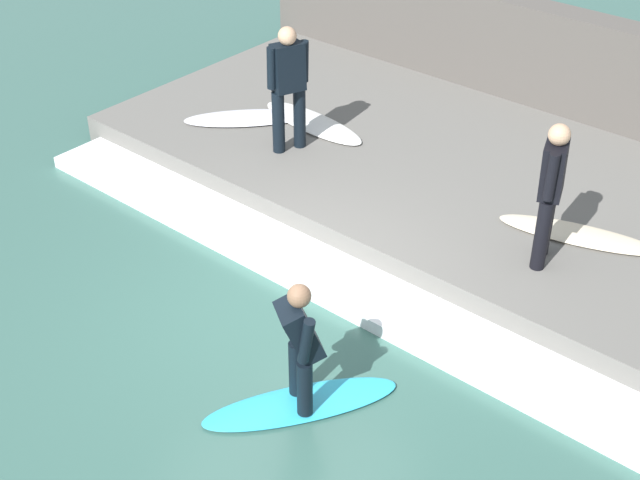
{
  "coord_description": "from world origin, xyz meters",
  "views": [
    {
      "loc": [
        -5.53,
        -5.15,
        6.07
      ],
      "look_at": [
        0.56,
        0.0,
        0.7
      ],
      "focal_mm": 50.0,
      "sensor_mm": 36.0,
      "label": 1
    }
  ],
  "objects_px": {
    "surfboard_riding": "(301,404)",
    "surfer_waiting_near": "(551,187)",
    "surfboard_spare": "(246,118)",
    "surfboard_waiting_far": "(313,123)",
    "surfer_riding": "(300,340)",
    "surfer_waiting_far": "(288,82)",
    "surfboard_waiting_near": "(578,235)"
  },
  "relations": [
    {
      "from": "surfer_riding",
      "to": "surfer_waiting_near",
      "type": "bearing_deg",
      "value": -14.08
    },
    {
      "from": "surfer_riding",
      "to": "surfboard_waiting_near",
      "type": "bearing_deg",
      "value": -13.32
    },
    {
      "from": "surfboard_riding",
      "to": "surfboard_spare",
      "type": "xyz_separation_m",
      "value": [
        3.5,
        4.11,
        0.4
      ]
    },
    {
      "from": "surfboard_waiting_near",
      "to": "surfboard_riding",
      "type": "bearing_deg",
      "value": 166.68
    },
    {
      "from": "surfboard_riding",
      "to": "surfer_waiting_near",
      "type": "distance_m",
      "value": 3.45
    },
    {
      "from": "surfer_riding",
      "to": "surfboard_waiting_far",
      "type": "relative_size",
      "value": 0.73
    },
    {
      "from": "surfer_riding",
      "to": "surfer_waiting_far",
      "type": "height_order",
      "value": "surfer_waiting_far"
    },
    {
      "from": "surfer_waiting_near",
      "to": "surfboard_waiting_far",
      "type": "height_order",
      "value": "surfer_waiting_near"
    },
    {
      "from": "surfboard_riding",
      "to": "surfboard_spare",
      "type": "height_order",
      "value": "surfboard_spare"
    },
    {
      "from": "surfboard_riding",
      "to": "surfer_riding",
      "type": "relative_size",
      "value": 1.37
    },
    {
      "from": "surfer_waiting_near",
      "to": "surfboard_waiting_far",
      "type": "relative_size",
      "value": 0.87
    },
    {
      "from": "surfer_waiting_near",
      "to": "surfboard_waiting_near",
      "type": "relative_size",
      "value": 0.87
    },
    {
      "from": "surfboard_waiting_far",
      "to": "surfer_riding",
      "type": "bearing_deg",
      "value": -140.63
    },
    {
      "from": "surfer_waiting_near",
      "to": "surfboard_waiting_near",
      "type": "distance_m",
      "value": 1.15
    },
    {
      "from": "surfer_waiting_near",
      "to": "surfer_waiting_far",
      "type": "bearing_deg",
      "value": 87.59
    },
    {
      "from": "surfer_riding",
      "to": "surfer_waiting_far",
      "type": "relative_size",
      "value": 0.81
    },
    {
      "from": "surfboard_waiting_near",
      "to": "surfboard_waiting_far",
      "type": "bearing_deg",
      "value": 87.19
    },
    {
      "from": "surfboard_riding",
      "to": "surfboard_waiting_near",
      "type": "height_order",
      "value": "surfboard_waiting_near"
    },
    {
      "from": "surfboard_waiting_near",
      "to": "surfboard_spare",
      "type": "distance_m",
      "value": 5.02
    },
    {
      "from": "surfboard_spare",
      "to": "surfer_riding",
      "type": "bearing_deg",
      "value": -130.43
    },
    {
      "from": "surfer_riding",
      "to": "surfer_waiting_near",
      "type": "distance_m",
      "value": 3.24
    },
    {
      "from": "surfboard_waiting_far",
      "to": "surfboard_riding",
      "type": "bearing_deg",
      "value": -140.63
    },
    {
      "from": "surfer_waiting_far",
      "to": "surfboard_spare",
      "type": "relative_size",
      "value": 1.03
    },
    {
      "from": "surfboard_riding",
      "to": "surfer_riding",
      "type": "height_order",
      "value": "surfer_riding"
    },
    {
      "from": "surfboard_riding",
      "to": "surfer_waiting_near",
      "type": "relative_size",
      "value": 1.14
    },
    {
      "from": "surfer_waiting_near",
      "to": "surfboard_spare",
      "type": "xyz_separation_m",
      "value": [
        0.4,
        4.89,
        -0.9
      ]
    },
    {
      "from": "surfer_waiting_near",
      "to": "surfer_waiting_far",
      "type": "xyz_separation_m",
      "value": [
        0.16,
        3.84,
        0.02
      ]
    },
    {
      "from": "surfboard_riding",
      "to": "surfer_waiting_near",
      "type": "xyz_separation_m",
      "value": [
        3.1,
        -0.78,
        1.3
      ]
    },
    {
      "from": "surfboard_riding",
      "to": "surfer_riding",
      "type": "xyz_separation_m",
      "value": [
        0.0,
        0.0,
        0.79
      ]
    },
    {
      "from": "surfer_riding",
      "to": "surfboard_spare",
      "type": "xyz_separation_m",
      "value": [
        3.5,
        4.11,
        -0.39
      ]
    },
    {
      "from": "surfboard_riding",
      "to": "surfboard_waiting_near",
      "type": "xyz_separation_m",
      "value": [
        3.8,
        -0.9,
        0.4
      ]
    },
    {
      "from": "surfboard_riding",
      "to": "surfboard_spare",
      "type": "bearing_deg",
      "value": 49.57
    }
  ]
}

